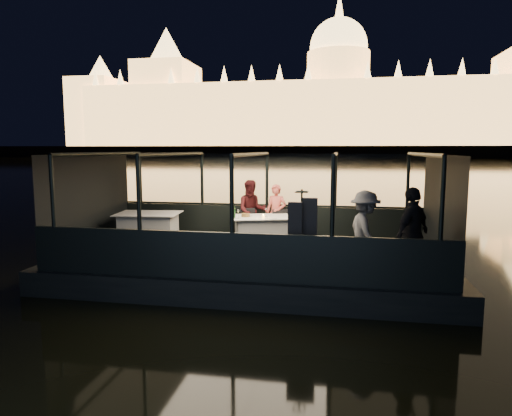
% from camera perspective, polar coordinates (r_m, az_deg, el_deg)
% --- Properties ---
extents(river_water, '(500.00, 500.00, 0.00)m').
position_cam_1_polar(river_water, '(90.04, 9.33, 5.42)').
color(river_water, black).
rests_on(river_water, ground).
extents(boat_hull, '(8.60, 4.40, 1.00)m').
position_cam_1_polar(boat_hull, '(10.57, -0.40, -8.64)').
color(boat_hull, black).
rests_on(boat_hull, river_water).
extents(boat_deck, '(8.00, 4.00, 0.04)m').
position_cam_1_polar(boat_deck, '(10.44, -0.40, -6.11)').
color(boat_deck, black).
rests_on(boat_deck, boat_hull).
extents(gunwale_port, '(8.00, 0.08, 0.90)m').
position_cam_1_polar(gunwale_port, '(12.28, 1.36, -1.83)').
color(gunwale_port, black).
rests_on(gunwale_port, boat_deck).
extents(gunwale_starboard, '(8.00, 0.08, 0.90)m').
position_cam_1_polar(gunwale_starboard, '(8.43, -2.99, -6.11)').
color(gunwale_starboard, black).
rests_on(gunwale_starboard, boat_deck).
extents(cabin_glass_port, '(8.00, 0.02, 1.40)m').
position_cam_1_polar(cabin_glass_port, '(12.15, 1.38, 3.53)').
color(cabin_glass_port, '#99B2B2').
rests_on(cabin_glass_port, gunwale_port).
extents(cabin_glass_starboard, '(8.00, 0.02, 1.40)m').
position_cam_1_polar(cabin_glass_starboard, '(8.24, -3.05, 1.69)').
color(cabin_glass_starboard, '#99B2B2').
rests_on(cabin_glass_starboard, gunwale_starboard).
extents(cabin_roof_glass, '(8.00, 4.00, 0.02)m').
position_cam_1_polar(cabin_roof_glass, '(10.16, -0.41, 6.72)').
color(cabin_roof_glass, '#99B2B2').
rests_on(cabin_roof_glass, boat_deck).
extents(end_wall_fore, '(0.02, 4.00, 2.30)m').
position_cam_1_polar(end_wall_fore, '(11.67, -20.08, 0.70)').
color(end_wall_fore, black).
rests_on(end_wall_fore, boat_deck).
extents(end_wall_aft, '(0.02, 4.00, 2.30)m').
position_cam_1_polar(end_wall_aft, '(10.26, 22.09, -0.25)').
color(end_wall_aft, black).
rests_on(end_wall_aft, boat_deck).
extents(canopy_ribs, '(8.00, 4.00, 2.30)m').
position_cam_1_polar(canopy_ribs, '(10.23, -0.41, 0.27)').
color(canopy_ribs, black).
rests_on(canopy_ribs, boat_deck).
extents(embankment, '(400.00, 140.00, 6.00)m').
position_cam_1_polar(embankment, '(219.99, 10.08, 6.76)').
color(embankment, '#423D33').
rests_on(embankment, ground).
extents(parliament_building, '(220.00, 32.00, 60.00)m').
position_cam_1_polar(parliament_building, '(186.81, 10.18, 15.28)').
color(parliament_building, '#F2D18C').
rests_on(parliament_building, embankment).
extents(dining_table_central, '(1.70, 1.45, 0.77)m').
position_cam_1_polar(dining_table_central, '(11.31, 0.71, -2.97)').
color(dining_table_central, silver).
rests_on(dining_table_central, boat_deck).
extents(dining_table_aft, '(1.67, 1.30, 0.82)m').
position_cam_1_polar(dining_table_aft, '(11.87, -13.25, -2.68)').
color(dining_table_aft, white).
rests_on(dining_table_aft, boat_deck).
extents(chair_port_left, '(0.53, 0.53, 0.87)m').
position_cam_1_polar(chair_port_left, '(11.82, -1.27, -2.20)').
color(chair_port_left, black).
rests_on(chair_port_left, boat_deck).
extents(chair_port_right, '(0.52, 0.52, 0.86)m').
position_cam_1_polar(chair_port_right, '(11.68, 2.88, -2.32)').
color(chair_port_right, black).
rests_on(chair_port_right, boat_deck).
extents(coat_stand, '(0.56, 0.50, 1.68)m').
position_cam_1_polar(coat_stand, '(8.55, 5.69, -2.87)').
color(coat_stand, black).
rests_on(coat_stand, boat_deck).
extents(person_woman_coral, '(0.60, 0.46, 1.51)m').
position_cam_1_polar(person_woman_coral, '(11.91, 2.52, -0.67)').
color(person_woman_coral, '#ED6756').
rests_on(person_woman_coral, boat_deck).
extents(person_man_maroon, '(0.90, 0.78, 1.61)m').
position_cam_1_polar(person_man_maroon, '(12.02, -0.54, -0.59)').
color(person_man_maroon, '#3C1113').
rests_on(person_man_maroon, boat_deck).
extents(passenger_stripe, '(0.87, 1.18, 1.63)m').
position_cam_1_polar(passenger_stripe, '(9.12, 13.45, -2.71)').
color(passenger_stripe, silver).
rests_on(passenger_stripe, boat_deck).
extents(passenger_dark, '(0.96, 1.08, 1.74)m').
position_cam_1_polar(passenger_dark, '(8.84, 18.92, -3.23)').
color(passenger_dark, black).
rests_on(passenger_dark, boat_deck).
extents(wine_bottle, '(0.08, 0.08, 0.30)m').
position_cam_1_polar(wine_bottle, '(10.94, -2.76, -0.52)').
color(wine_bottle, '#163C1A').
rests_on(wine_bottle, dining_table_central).
extents(bread_basket, '(0.26, 0.26, 0.08)m').
position_cam_1_polar(bread_basket, '(11.21, -1.32, -0.89)').
color(bread_basket, olive).
rests_on(bread_basket, dining_table_central).
extents(amber_candle, '(0.07, 0.07, 0.08)m').
position_cam_1_polar(amber_candle, '(10.95, 0.94, -1.08)').
color(amber_candle, '#F7B13D').
rests_on(amber_candle, dining_table_central).
extents(plate_near, '(0.30, 0.30, 0.02)m').
position_cam_1_polar(plate_near, '(10.91, 2.01, -1.29)').
color(plate_near, silver).
rests_on(plate_near, dining_table_central).
extents(plate_far, '(0.25, 0.25, 0.01)m').
position_cam_1_polar(plate_far, '(11.33, -0.99, -0.96)').
color(plate_far, silver).
rests_on(plate_far, dining_table_central).
extents(wine_glass_white, '(0.08, 0.08, 0.20)m').
position_cam_1_polar(wine_glass_white, '(10.95, -2.24, -0.80)').
color(wine_glass_white, silver).
rests_on(wine_glass_white, dining_table_central).
extents(wine_glass_red, '(0.08, 0.08, 0.21)m').
position_cam_1_polar(wine_glass_red, '(11.14, 1.28, -0.65)').
color(wine_glass_red, silver).
rests_on(wine_glass_red, dining_table_central).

